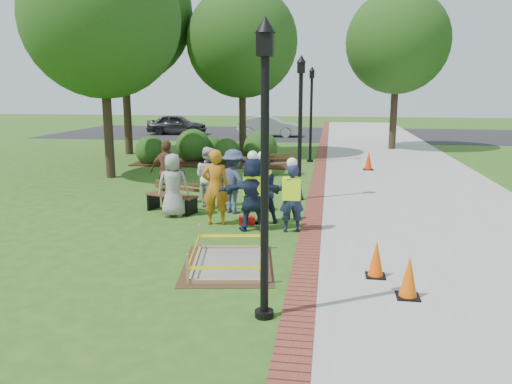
# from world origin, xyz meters

# --- Properties ---
(ground) EXTENTS (100.00, 100.00, 0.00)m
(ground) POSITION_xyz_m (0.00, 0.00, 0.00)
(ground) COLOR #285116
(ground) RESTS_ON ground
(sidewalk) EXTENTS (6.00, 60.00, 0.02)m
(sidewalk) POSITION_xyz_m (5.00, 10.00, 0.01)
(sidewalk) COLOR #9E9E99
(sidewalk) RESTS_ON ground
(brick_edging) EXTENTS (0.50, 60.00, 0.03)m
(brick_edging) POSITION_xyz_m (1.75, 10.00, 0.01)
(brick_edging) COLOR maroon
(brick_edging) RESTS_ON ground
(mulch_bed) EXTENTS (7.00, 3.00, 0.05)m
(mulch_bed) POSITION_xyz_m (-3.00, 12.00, 0.02)
(mulch_bed) COLOR #381E0F
(mulch_bed) RESTS_ON ground
(parking_lot) EXTENTS (36.00, 12.00, 0.01)m
(parking_lot) POSITION_xyz_m (0.00, 27.00, 0.00)
(parking_lot) COLOR black
(parking_lot) RESTS_ON ground
(wet_concrete_pad) EXTENTS (2.04, 2.54, 0.55)m
(wet_concrete_pad) POSITION_xyz_m (0.28, -0.92, 0.23)
(wet_concrete_pad) COLOR #47331E
(wet_concrete_pad) RESTS_ON ground
(bench_near) EXTENTS (1.56, 0.96, 0.81)m
(bench_near) POSITION_xyz_m (-2.08, 2.98, 0.26)
(bench_near) COLOR brown
(bench_near) RESTS_ON ground
(bench_far) EXTENTS (1.60, 1.02, 0.82)m
(bench_far) POSITION_xyz_m (0.19, 9.19, 0.26)
(bench_far) COLOR #52351C
(bench_far) RESTS_ON ground
(cone_front) EXTENTS (0.37, 0.37, 0.72)m
(cone_front) POSITION_xyz_m (3.45, -2.00, 0.35)
(cone_front) COLOR black
(cone_front) RESTS_ON ground
(cone_back) EXTENTS (0.35, 0.35, 0.69)m
(cone_back) POSITION_xyz_m (3.01, -1.15, 0.33)
(cone_back) COLOR black
(cone_back) RESTS_ON ground
(cone_far) EXTENTS (0.40, 0.40, 0.79)m
(cone_far) POSITION_xyz_m (3.72, 10.91, 0.38)
(cone_far) COLOR black
(cone_far) RESTS_ON ground
(toolbox) EXTENTS (0.43, 0.29, 0.20)m
(toolbox) POSITION_xyz_m (0.14, 2.02, 0.10)
(toolbox) COLOR maroon
(toolbox) RESTS_ON ground
(lamp_near) EXTENTS (0.28, 0.28, 4.26)m
(lamp_near) POSITION_xyz_m (1.25, -3.00, 2.48)
(lamp_near) COLOR black
(lamp_near) RESTS_ON ground
(lamp_mid) EXTENTS (0.28, 0.28, 4.26)m
(lamp_mid) POSITION_xyz_m (1.25, 5.00, 2.48)
(lamp_mid) COLOR black
(lamp_mid) RESTS_ON ground
(lamp_far) EXTENTS (0.28, 0.28, 4.26)m
(lamp_far) POSITION_xyz_m (1.25, 13.00, 2.48)
(lamp_far) COLOR black
(lamp_far) RESTS_ON ground
(tree_left) EXTENTS (5.62, 5.62, 8.54)m
(tree_left) POSITION_xyz_m (-6.04, 7.79, 5.72)
(tree_left) COLOR #3D2D1E
(tree_left) RESTS_ON ground
(tree_back) EXTENTS (5.30, 5.30, 8.12)m
(tree_back) POSITION_xyz_m (-2.17, 14.59, 5.46)
(tree_back) COLOR #3D2D1E
(tree_back) RESTS_ON ground
(tree_right) EXTENTS (5.45, 5.45, 8.43)m
(tree_right) POSITION_xyz_m (5.52, 18.50, 5.69)
(tree_right) COLOR #3D2D1E
(tree_right) RESTS_ON ground
(tree_far) EXTENTS (6.81, 6.81, 10.28)m
(tree_far) POSITION_xyz_m (-8.04, 14.40, 6.86)
(tree_far) COLOR #3D2D1E
(tree_far) RESTS_ON ground
(shrub_a) EXTENTS (1.33, 1.33, 1.33)m
(shrub_a) POSITION_xyz_m (-5.80, 11.42, 0.00)
(shrub_a) COLOR #194413
(shrub_a) RESTS_ON ground
(shrub_b) EXTENTS (1.60, 1.60, 1.60)m
(shrub_b) POSITION_xyz_m (-4.12, 12.50, 0.00)
(shrub_b) COLOR #194413
(shrub_b) RESTS_ON ground
(shrub_c) EXTENTS (1.20, 1.20, 1.20)m
(shrub_c) POSITION_xyz_m (-2.46, 12.11, 0.00)
(shrub_c) COLOR #194413
(shrub_c) RESTS_ON ground
(shrub_d) EXTENTS (1.55, 1.55, 1.55)m
(shrub_d) POSITION_xyz_m (-0.99, 12.54, 0.00)
(shrub_d) COLOR #194413
(shrub_d) RESTS_ON ground
(shrub_e) EXTENTS (1.15, 1.15, 1.15)m
(shrub_e) POSITION_xyz_m (-3.42, 13.23, 0.00)
(shrub_e) COLOR #194413
(shrub_e) RESTS_ON ground
(casual_person_a) EXTENTS (0.58, 0.43, 1.67)m
(casual_person_a) POSITION_xyz_m (-1.89, 2.50, 0.83)
(casual_person_a) COLOR #969696
(casual_person_a) RESTS_ON ground
(casual_person_b) EXTENTS (0.65, 0.47, 1.87)m
(casual_person_b) POSITION_xyz_m (-0.61, 1.91, 0.94)
(casual_person_b) COLOR #BC6916
(casual_person_b) RESTS_ON ground
(casual_person_c) EXTENTS (0.65, 0.56, 1.71)m
(casual_person_c) POSITION_xyz_m (-1.25, 3.75, 0.85)
(casual_person_c) COLOR silver
(casual_person_c) RESTS_ON ground
(casual_person_d) EXTENTS (0.65, 0.47, 1.86)m
(casual_person_d) POSITION_xyz_m (-2.48, 3.86, 0.93)
(casual_person_d) COLOR brown
(casual_person_d) RESTS_ON ground
(casual_person_e) EXTENTS (0.66, 0.60, 1.72)m
(casual_person_e) POSITION_xyz_m (-0.40, 3.13, 0.86)
(casual_person_e) COLOR #36415F
(casual_person_e) RESTS_ON ground
(hivis_worker_a) EXTENTS (0.62, 0.46, 1.90)m
(hivis_worker_a) POSITION_xyz_m (0.37, 1.53, 0.94)
(hivis_worker_a) COLOR #18183E
(hivis_worker_a) RESTS_ON ground
(hivis_worker_b) EXTENTS (0.58, 0.46, 1.76)m
(hivis_worker_b) POSITION_xyz_m (1.29, 1.53, 0.88)
(hivis_worker_b) COLOR #181A3E
(hivis_worker_b) RESTS_ON ground
(hivis_worker_c) EXTENTS (0.63, 0.53, 1.82)m
(hivis_worker_c) POSITION_xyz_m (0.51, 2.20, 0.91)
(hivis_worker_c) COLOR #191B42
(hivis_worker_c) RESTS_ON ground
(parked_car_a) EXTENTS (2.38, 4.94, 1.57)m
(parked_car_a) POSITION_xyz_m (-8.85, 25.21, 0.00)
(parked_car_a) COLOR #2A2A2D
(parked_car_a) RESTS_ON ground
(parked_car_b) EXTENTS (2.18, 4.78, 1.54)m
(parked_car_b) POSITION_xyz_m (-2.08, 24.66, 0.00)
(parked_car_b) COLOR silver
(parked_car_b) RESTS_ON ground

